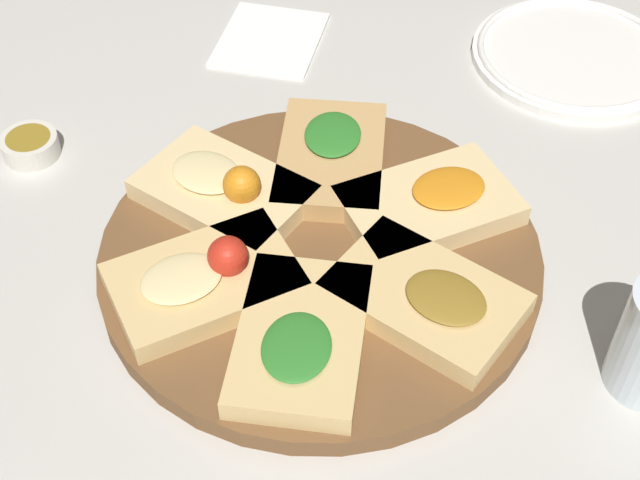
{
  "coord_description": "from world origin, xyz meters",
  "views": [
    {
      "loc": [
        0.5,
        0.28,
        0.64
      ],
      "look_at": [
        0.0,
        0.0,
        0.03
      ],
      "focal_mm": 50.0,
      "sensor_mm": 36.0,
      "label": 1
    }
  ],
  "objects_px": {
    "dipping_bowl": "(30,145)",
    "napkin_stack": "(270,38)",
    "plate_left": "(574,54)",
    "serving_board": "(320,255)"
  },
  "relations": [
    {
      "from": "dipping_bowl",
      "to": "napkin_stack",
      "type": "bearing_deg",
      "value": 159.74
    },
    {
      "from": "plate_left",
      "to": "dipping_bowl",
      "type": "distance_m",
      "value": 0.65
    },
    {
      "from": "serving_board",
      "to": "plate_left",
      "type": "bearing_deg",
      "value": 166.17
    },
    {
      "from": "serving_board",
      "to": "dipping_bowl",
      "type": "distance_m",
      "value": 0.35
    },
    {
      "from": "napkin_stack",
      "to": "dipping_bowl",
      "type": "distance_m",
      "value": 0.33
    },
    {
      "from": "plate_left",
      "to": "dipping_bowl",
      "type": "bearing_deg",
      "value": -45.25
    },
    {
      "from": "napkin_stack",
      "to": "serving_board",
      "type": "bearing_deg",
      "value": 38.51
    },
    {
      "from": "plate_left",
      "to": "napkin_stack",
      "type": "xyz_separation_m",
      "value": [
        0.15,
        -0.35,
        -0.0
      ]
    },
    {
      "from": "plate_left",
      "to": "napkin_stack",
      "type": "distance_m",
      "value": 0.38
    },
    {
      "from": "serving_board",
      "to": "dipping_bowl",
      "type": "relative_size",
      "value": 6.87
    }
  ]
}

